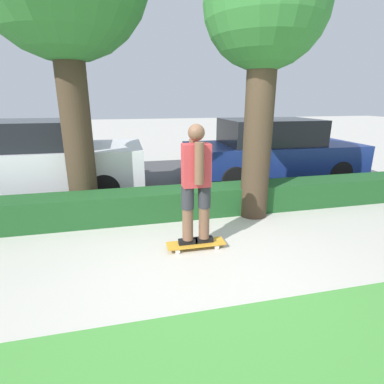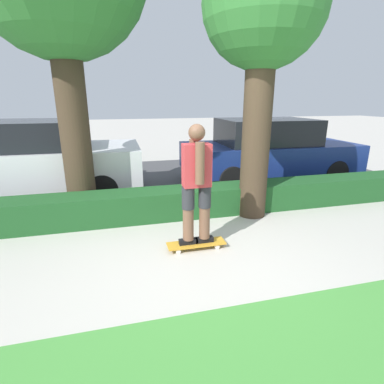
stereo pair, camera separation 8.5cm
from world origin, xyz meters
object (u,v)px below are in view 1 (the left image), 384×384
object	(u,v)px
skater_person	(196,183)
tree_mid	(265,16)
skateboard	(196,244)
parked_car_front	(39,158)
parked_car_middle	(271,150)

from	to	relation	value
skater_person	tree_mid	bearing A→B (deg)	37.56
skateboard	skater_person	world-z (taller)	skater_person
skateboard	tree_mid	distance (m)	3.55
parked_car_front	skater_person	bearing A→B (deg)	-49.36
parked_car_front	tree_mid	bearing A→B (deg)	-27.84
skater_person	parked_car_middle	size ratio (longest dim) A/B	0.38
skateboard	parked_car_middle	world-z (taller)	parked_car_middle
tree_mid	skateboard	bearing A→B (deg)	-142.44
skater_person	parked_car_front	xyz separation A→B (m)	(-2.67, 3.17, -0.14)
skateboard	parked_car_middle	bearing A→B (deg)	49.27
skater_person	tree_mid	size ratio (longest dim) A/B	0.38
skater_person	parked_car_front	size ratio (longest dim) A/B	0.38
skater_person	tree_mid	xyz separation A→B (m)	(1.32, 1.01, 2.25)
skater_person	parked_car_front	world-z (taller)	skater_person
skateboard	parked_car_middle	distance (m)	4.28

